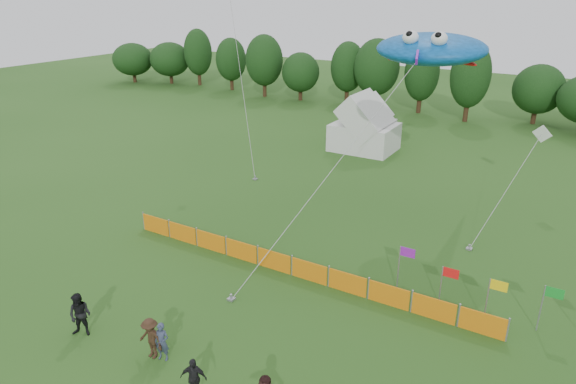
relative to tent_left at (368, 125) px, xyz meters
The scene contains 13 objects.
ground 31.44m from the tent_left, 78.08° to the right, with size 160.00×160.00×0.00m, color #234C16.
treeline 16.53m from the tent_left, 60.34° to the left, with size 104.57×8.78×8.36m.
tent_left is the anchor object (origin of this frame).
tent_right 1.74m from the tent_left, 78.19° to the right, with size 5.32×4.26×3.75m.
barrier_fence 23.60m from the tent_left, 76.31° to the right, with size 19.90×0.06×1.00m.
flag_row 26.08m from the tent_left, 55.95° to the right, with size 8.73×0.52×2.28m.
spectator_a 31.02m from the tent_left, 81.58° to the right, with size 0.57×0.38×1.58m, color #333C56.
spectator_b 31.28m from the tent_left, 88.74° to the right, with size 0.92×0.72×1.89m, color black.
spectator_c 31.08m from the tent_left, 82.43° to the right, with size 1.10×0.63×1.70m, color #352115.
spectator_d 32.30m from the tent_left, 77.79° to the right, with size 0.93×0.39×1.58m, color black.
stingray_kite 16.73m from the tent_left, 54.83° to the right, with size 7.28×22.20×11.08m.
small_kite_white 16.74m from the tent_left, 33.93° to the right, with size 2.63×9.20×5.22m.
small_kite_dark 13.82m from the tent_left, 123.21° to the right, with size 5.71×4.59×14.48m.
Camera 1 is at (10.20, -11.05, 13.15)m, focal length 32.00 mm.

